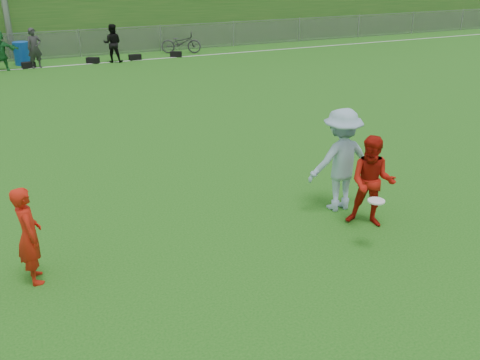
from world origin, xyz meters
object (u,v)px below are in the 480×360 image
recycling_bin (22,53)px  player_red_center (372,182)px  player_red_left (29,235)px  frisbee (376,201)px  bicycle (181,43)px  player_blue (341,160)px

recycling_bin → player_red_center: bearing=-75.3°
player_red_left → recycling_bin: size_ratio=1.55×
player_red_left → frisbee: 5.46m
recycling_bin → bicycle: bicycle is taller
player_red_left → player_blue: (5.63, 0.28, 0.23)m
player_blue → recycling_bin: (-4.81, 18.01, -0.50)m
frisbee → player_red_left: bearing=166.5°
player_blue → recycling_bin: 18.65m
player_red_center → player_blue: (-0.14, 0.82, 0.15)m
player_red_center → frisbee: bearing=-80.7°
player_blue → frisbee: size_ratio=7.07×
frisbee → bicycle: 19.78m
player_blue → bicycle: 18.21m
player_red_center → bicycle: 19.00m
player_red_left → frisbee: bearing=-109.4°
player_red_left → frisbee: size_ratio=5.46×
bicycle → recycling_bin: bearing=112.8°
player_blue → recycling_bin: bearing=-74.9°
player_red_center → player_blue: 0.84m
bicycle → player_blue: bearing=-165.4°
frisbee → recycling_bin: 20.07m
player_blue → bicycle: player_blue is taller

